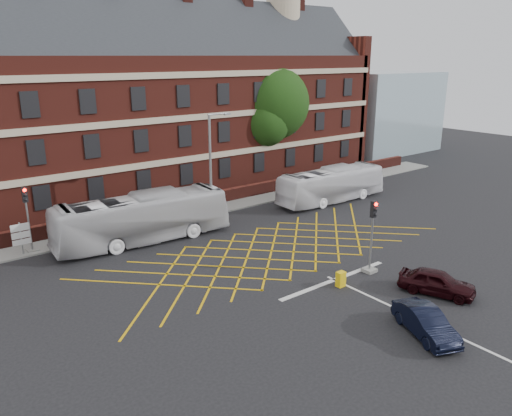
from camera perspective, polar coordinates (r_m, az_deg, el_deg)
ground at (r=30.75m, az=4.18°, el=-6.01°), size 120.00×120.00×0.00m
victorian_building at (r=47.22m, az=-13.90°, el=11.48°), size 51.00×12.17×20.40m
boundary_wall at (r=40.55m, az=-8.19°, el=0.44°), size 56.00×0.50×1.10m
far_pavement at (r=39.86m, az=-7.44°, el=-0.56°), size 60.00×3.00×0.12m
glass_block at (r=68.00m, az=13.93°, el=10.64°), size 14.00×10.00×10.00m
box_junction_hatching at (r=32.14m, az=1.79°, el=-4.91°), size 8.22×8.22×0.02m
stop_line at (r=28.49m, az=8.94°, el=-8.11°), size 8.00×0.30×0.02m
centre_line at (r=25.07m, az=20.06°, el=-12.73°), size 0.15×14.00×0.02m
bus_left at (r=34.04m, az=-12.84°, el=-1.15°), size 11.96×3.66×3.28m
bus_right at (r=43.00m, az=8.63°, el=2.64°), size 10.56×2.78×2.92m
car_navy at (r=24.03m, az=18.80°, el=-12.27°), size 2.70×4.00×1.25m
car_maroon at (r=28.03m, az=19.96°, el=-7.97°), size 2.89×4.18×1.32m
deciduous_tree at (r=50.10m, az=1.82°, el=11.29°), size 7.56×7.29×11.16m
traffic_light_near at (r=29.25m, az=13.03°, el=-3.95°), size 0.70×0.70×4.27m
traffic_light_far at (r=34.41m, az=-24.50°, el=-1.88°), size 0.70×0.70×4.27m
street_lamp at (r=35.74m, az=-5.06°, el=1.97°), size 2.25×1.00×8.21m
direction_signs at (r=34.08m, az=-25.28°, el=-2.85°), size 1.10×0.16×2.20m
utility_cabinet at (r=27.64m, az=9.66°, el=-8.02°), size 0.47×0.36×0.85m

